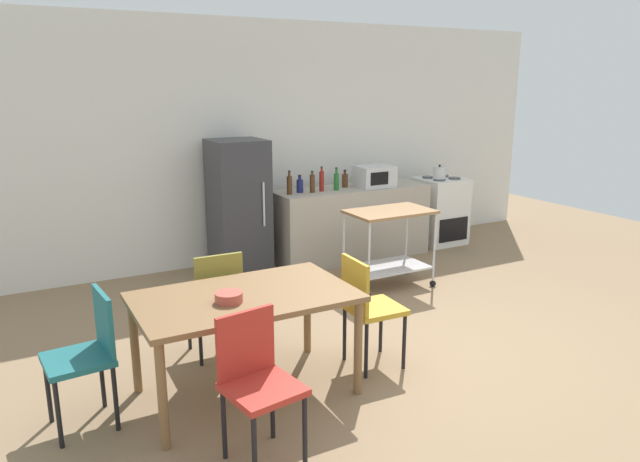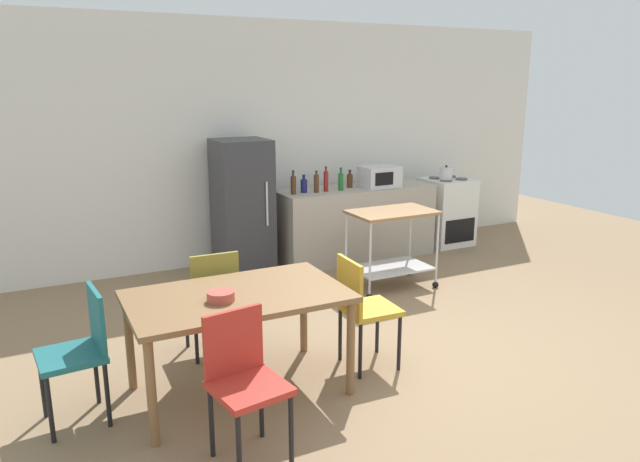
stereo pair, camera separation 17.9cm
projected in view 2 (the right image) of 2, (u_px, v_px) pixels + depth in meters
name	position (u px, v px, depth m)	size (l,w,h in m)	color
ground_plane	(418.00, 352.00, 4.89)	(12.00, 12.00, 0.00)	#8C7051
back_wall	(269.00, 142.00, 7.30)	(8.40, 0.12, 2.90)	silver
kitchen_counter	(355.00, 223.00, 7.42)	(2.00, 0.64, 0.90)	#A89E8E
dining_table	(238.00, 304.00, 4.11)	(1.50, 0.90, 0.75)	brown
chair_teal	(81.00, 347.00, 3.80)	(0.43, 0.43, 0.89)	#1E666B
chair_mustard	(363.00, 304.00, 4.52)	(0.42, 0.42, 0.89)	gold
chair_olive	(212.00, 295.00, 4.73)	(0.41, 0.41, 0.89)	olive
chair_red	(244.00, 376.00, 3.42)	(0.46, 0.46, 0.89)	#B72D23
stove_oven	(446.00, 211.00, 8.07)	(0.60, 0.61, 0.92)	white
refrigerator	(243.00, 207.00, 6.80)	(0.60, 0.63, 1.55)	#333338
kitchen_cart	(392.00, 236.00, 6.31)	(0.91, 0.57, 0.85)	olive
bottle_hot_sauce	(293.00, 184.00, 6.87)	(0.06, 0.06, 0.28)	#4C2D19
bottle_sparkling_water	(304.00, 185.00, 6.98)	(0.08, 0.08, 0.21)	navy
bottle_wine	(316.00, 183.00, 6.97)	(0.06, 0.06, 0.26)	#4C2D19
bottle_vinegar	(326.00, 181.00, 7.04)	(0.06, 0.06, 0.30)	maroon
bottle_soda	(341.00, 181.00, 7.11)	(0.06, 0.06, 0.28)	#1E6628
bottle_soy_sauce	(350.00, 180.00, 7.32)	(0.07, 0.07, 0.22)	#4C2D19
microwave	(380.00, 177.00, 7.33)	(0.46, 0.35, 0.26)	silver
fruit_bowl	(221.00, 296.00, 3.94)	(0.19, 0.19, 0.07)	#B24C3F
kettle	(446.00, 173.00, 7.80)	(0.24, 0.17, 0.19)	silver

